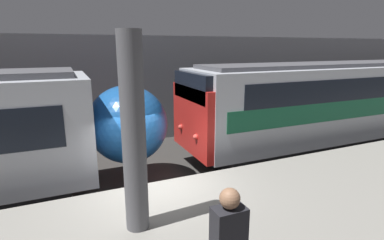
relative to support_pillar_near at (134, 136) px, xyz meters
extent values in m
plane|color=#33302D|center=(0.84, 1.71, -2.83)|extent=(120.00, 120.00, 0.00)
cube|color=gray|center=(0.84, 8.45, -0.42)|extent=(50.00, 0.15, 4.82)
cylinder|color=#56565B|center=(0.00, 0.00, 0.00)|extent=(0.42, 0.42, 3.56)
ellipsoid|color=#195199|center=(0.68, 4.01, -0.82)|extent=(2.42, 2.69, 2.37)
sphere|color=#F2EFCC|center=(1.63, 4.01, -1.24)|extent=(0.20, 0.20, 0.20)
cube|color=black|center=(12.60, 4.01, -2.46)|extent=(17.73, 2.40, 0.74)
cube|color=red|center=(2.84, 4.01, -0.90)|extent=(0.25, 2.86, 2.26)
cube|color=black|center=(2.84, 4.01, 0.23)|extent=(0.25, 2.57, 0.90)
sphere|color=#EA4C42|center=(2.69, 3.35, -1.30)|extent=(0.18, 0.18, 0.18)
sphere|color=#EA4C42|center=(2.69, 4.67, -1.30)|extent=(0.18, 0.18, 0.18)
cube|color=#232328|center=(0.51, -2.41, -0.59)|extent=(0.38, 0.24, 0.72)
sphere|color=#9E7051|center=(0.51, -2.41, -0.11)|extent=(0.23, 0.23, 0.23)
camera|label=1|loc=(-1.06, -4.97, 1.50)|focal=28.00mm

